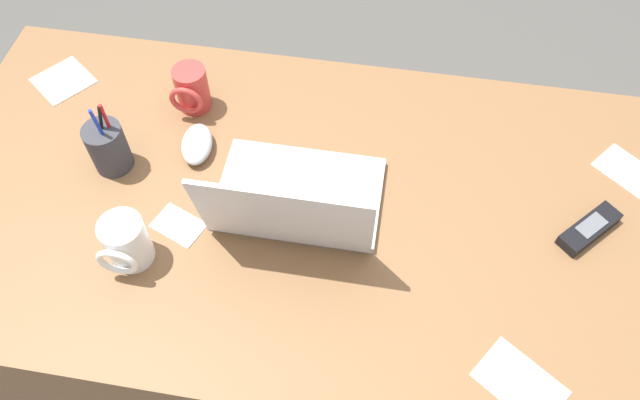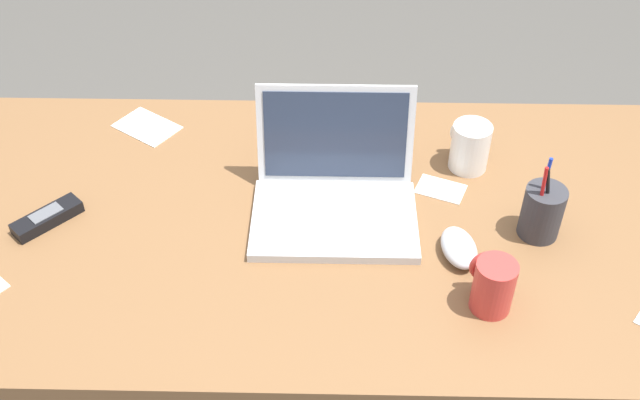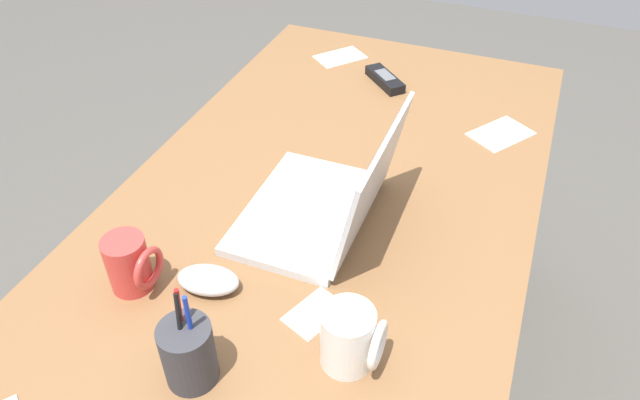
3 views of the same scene
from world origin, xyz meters
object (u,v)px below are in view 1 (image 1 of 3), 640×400
object	(u,v)px
computer_mouse	(197,144)
cordless_phone	(589,229)
laptop	(295,201)
coffee_mug_tall	(192,90)
coffee_mug_white	(126,243)
pen_holder	(108,147)

from	to	relation	value
computer_mouse	cordless_phone	bearing A→B (deg)	165.33
laptop	coffee_mug_tall	distance (m)	0.37
laptop	coffee_mug_white	bearing A→B (deg)	27.33
cordless_phone	pen_holder	bearing A→B (deg)	-0.57
computer_mouse	cordless_phone	xyz separation A→B (m)	(-0.79, 0.07, -0.01)
laptop	pen_holder	size ratio (longest dim) A/B	1.84
laptop	coffee_mug_tall	bearing A→B (deg)	-41.71
computer_mouse	pen_holder	world-z (taller)	pen_holder
coffee_mug_white	cordless_phone	bearing A→B (deg)	-166.90
laptop	pen_holder	xyz separation A→B (m)	(0.39, -0.06, 0.01)
coffee_mug_tall	cordless_phone	world-z (taller)	coffee_mug_tall
computer_mouse	coffee_mug_tall	world-z (taller)	coffee_mug_tall
computer_mouse	coffee_mug_tall	xyz separation A→B (m)	(0.04, -0.12, 0.03)
coffee_mug_white	coffee_mug_tall	size ratio (longest dim) A/B	1.02
pen_holder	cordless_phone	bearing A→B (deg)	179.43
coffee_mug_tall	cordless_phone	xyz separation A→B (m)	(-0.83, 0.19, -0.04)
cordless_phone	pen_holder	world-z (taller)	pen_holder
coffee_mug_white	cordless_phone	world-z (taller)	coffee_mug_white
cordless_phone	pen_holder	xyz separation A→B (m)	(0.95, -0.01, 0.04)
laptop	coffee_mug_tall	xyz separation A→B (m)	(0.27, -0.24, 0.01)
laptop	computer_mouse	size ratio (longest dim) A/B	2.99
computer_mouse	pen_holder	bearing A→B (deg)	12.30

